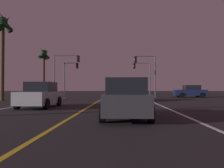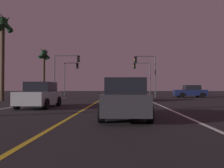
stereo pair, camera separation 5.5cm
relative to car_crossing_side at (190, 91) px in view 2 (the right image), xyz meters
The scene contains 12 objects.
lane_edge_right 20.87m from the car_crossing_side, 108.81° to the right, with size 0.16×36.38×0.01m, color silver.
lane_center_divider 23.06m from the car_crossing_side, 121.06° to the right, with size 0.16×36.38×0.01m, color gold.
car_crossing_side is the anchor object (origin of this frame).
car_oncoming 22.49m from the car_crossing_side, 131.99° to the right, with size 2.02×4.30×1.70m.
car_ahead_far 12.92m from the car_crossing_side, 136.11° to the right, with size 2.02×4.30×1.70m.
car_lead_same_lane 23.76m from the car_crossing_side, 113.53° to the right, with size 2.02×4.30×1.70m.
traffic_light_near_right 7.25m from the car_crossing_side, behind, with size 2.96×0.36×5.65m.
traffic_light_near_left 17.51m from the car_crossing_side, behind, with size 3.62×0.36×5.81m.
traffic_light_far_right 8.31m from the car_crossing_side, 144.69° to the left, with size 2.77×0.36×5.35m.
traffic_light_far_left 18.52m from the car_crossing_side, 165.89° to the left, with size 2.41×0.36×5.40m.
palm_tree_left_mid 24.45m from the car_crossing_side, 157.57° to the right, with size 2.26×2.23×9.07m.
palm_tree_left_far 22.35m from the car_crossing_side, behind, with size 2.08×2.14×7.60m.
Camera 2 is at (2.23, 0.53, 1.29)m, focal length 35.84 mm.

